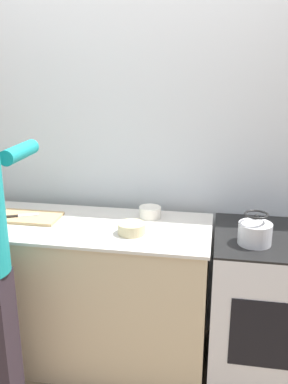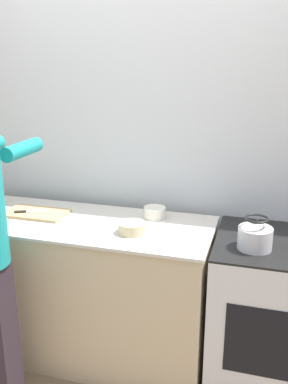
# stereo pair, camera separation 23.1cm
# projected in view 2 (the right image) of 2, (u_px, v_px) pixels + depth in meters

# --- Properties ---
(wall_back) EXTENTS (8.00, 0.05, 2.60)m
(wall_back) POSITION_uv_depth(u_px,v_px,m) (143.00, 148.00, 2.78)
(wall_back) COLOR silver
(wall_back) RESTS_ON ground_plane
(counter) EXTENTS (1.76, 0.64, 0.91)m
(counter) POSITION_uv_depth(u_px,v_px,m) (72.00, 286.00, 2.74)
(counter) COLOR #C6B28E
(counter) RESTS_ON ground_plane
(oven) EXTENTS (0.68, 0.66, 0.91)m
(oven) POSITION_uv_depth(u_px,v_px,m) (272.00, 315.00, 2.44)
(oven) COLOR silver
(oven) RESTS_ON ground_plane
(cutting_board) EXTENTS (0.39, 0.22, 0.02)m
(cutting_board) POSITION_uv_depth(u_px,v_px,m) (36.00, 213.00, 2.70)
(cutting_board) COLOR tan
(cutting_board) RESTS_ON counter
(knife) EXTENTS (0.19, 0.11, 0.01)m
(knife) POSITION_uv_depth(u_px,v_px,m) (29.00, 211.00, 2.69)
(knife) COLOR silver
(knife) RESTS_ON cutting_board
(kettle) EXTENTS (0.18, 0.18, 0.17)m
(kettle) POSITION_uv_depth(u_px,v_px,m) (255.00, 236.00, 2.21)
(kettle) COLOR silver
(kettle) RESTS_ON oven
(bowl_prep) EXTENTS (0.16, 0.16, 0.06)m
(bowl_prep) POSITION_uv_depth(u_px,v_px,m) (132.00, 228.00, 2.40)
(bowl_prep) COLOR #C6B789
(bowl_prep) RESTS_ON counter
(bowl_mixing) EXTENTS (0.13, 0.13, 0.07)m
(bowl_mixing) POSITION_uv_depth(u_px,v_px,m) (155.00, 212.00, 2.63)
(bowl_mixing) COLOR silver
(bowl_mixing) RESTS_ON counter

